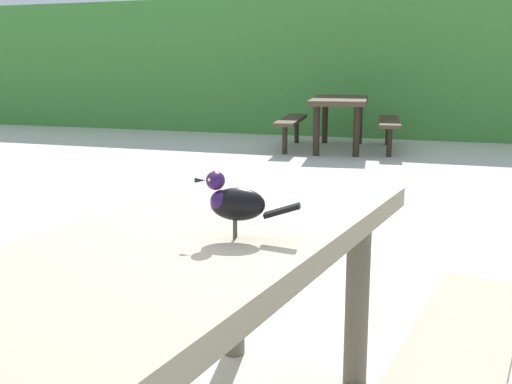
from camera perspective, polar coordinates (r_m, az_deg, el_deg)
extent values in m
cube|color=#428438|center=(11.33, 14.20, 11.09)|extent=(28.00, 1.81, 2.35)
cube|color=gray|center=(1.79, -5.44, -4.64)|extent=(0.98, 1.88, 0.07)
cylinder|color=#635B4C|center=(2.61, -2.07, -7.88)|extent=(0.09, 0.09, 0.67)
cylinder|color=#635B4C|center=(2.41, 9.26, -9.66)|extent=(0.09, 0.09, 0.67)
cube|color=gray|center=(2.31, -20.40, -9.11)|extent=(0.50, 1.73, 0.05)
cylinder|color=#635B4C|center=(2.83, -10.50, -9.48)|extent=(0.07, 0.07, 0.39)
cylinder|color=#635B4C|center=(2.33, 19.23, -14.69)|extent=(0.07, 0.07, 0.39)
ellipsoid|color=black|center=(1.67, -1.69, -1.13)|extent=(0.16, 0.10, 0.09)
ellipsoid|color=#2D144C|center=(1.68, -3.08, -0.86)|extent=(0.08, 0.07, 0.06)
sphere|color=#2D144C|center=(1.67, -3.73, 1.06)|extent=(0.05, 0.05, 0.05)
sphere|color=#EAE08C|center=(1.65, -4.27, 1.12)|extent=(0.01, 0.01, 0.01)
sphere|color=#EAE08C|center=(1.69, -3.99, 1.36)|extent=(0.01, 0.01, 0.01)
cone|color=black|center=(1.68, -5.10, 1.09)|extent=(0.03, 0.02, 0.02)
cube|color=black|center=(1.66, 2.40, -1.72)|extent=(0.10, 0.05, 0.04)
cylinder|color=#47423D|center=(1.68, -2.02, -3.49)|extent=(0.01, 0.01, 0.05)
cylinder|color=#47423D|center=(1.70, -1.85, -3.25)|extent=(0.01, 0.01, 0.05)
cube|color=#473828|center=(9.06, 7.72, 8.33)|extent=(1.01, 1.89, 0.07)
cylinder|color=#2E241A|center=(8.41, 5.55, 5.61)|extent=(0.09, 0.09, 0.67)
cylinder|color=#2E241A|center=(8.37, 9.20, 5.49)|extent=(0.09, 0.09, 0.67)
cylinder|color=#2E241A|center=(9.80, 6.34, 6.43)|extent=(0.09, 0.09, 0.67)
cylinder|color=#2E241A|center=(9.77, 9.47, 6.33)|extent=(0.09, 0.09, 0.67)
cube|color=#473828|center=(9.14, 3.26, 6.62)|extent=(0.52, 1.73, 0.05)
cylinder|color=#2E241A|center=(8.53, 2.66, 4.79)|extent=(0.07, 0.07, 0.39)
cylinder|color=#2E241A|center=(9.80, 3.75, 5.66)|extent=(0.07, 0.07, 0.39)
cube|color=#473828|center=(9.06, 12.12, 6.34)|extent=(0.52, 1.73, 0.05)
cylinder|color=#2E241A|center=(8.45, 12.13, 4.48)|extent=(0.07, 0.07, 0.39)
cylinder|color=#2E241A|center=(9.72, 12.00, 5.38)|extent=(0.07, 0.07, 0.39)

